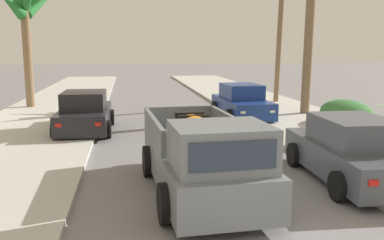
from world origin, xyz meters
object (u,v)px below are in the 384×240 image
Objects in this scene: car_right_mid at (242,103)px; hedge_bush at (346,114)px; palm_tree_left_fore at (25,11)px; car_right_near at (351,151)px; car_left_mid at (85,113)px; pickup_truck at (202,158)px.

hedge_bush is (3.55, -2.71, -0.16)m from car_right_mid.
palm_tree_left_fore is at bearing 151.58° from hedge_bush.
car_right_near is 0.69× the size of palm_tree_left_fore.
palm_tree_left_fore is (-3.38, 6.68, 4.24)m from car_left_mid.
car_left_mid is 1.53× the size of hedge_bush.
hedge_bush is at bearing -37.40° from car_right_mid.
palm_tree_left_fore reaches higher than car_right_near.
hedge_bush is at bearing -28.42° from palm_tree_left_fore.
car_right_near is at bearing -118.01° from hedge_bush.
palm_tree_left_fore is 2.22× the size of hedge_bush.
hedge_bush is (3.39, 6.38, -0.16)m from car_right_near.
hedge_bush is (10.20, -0.66, -0.16)m from car_left_mid.
palm_tree_left_fore is (-10.03, 4.64, 4.24)m from car_right_mid.
car_right_mid is at bearing 90.98° from car_right_near.
pickup_truck is 10.14m from car_right_mid.
car_left_mid is (-3.13, 7.46, -0.10)m from pickup_truck.
car_right_near is at bearing -45.98° from car_left_mid.
pickup_truck is 0.85× the size of palm_tree_left_fore.
car_left_mid is at bearing 134.02° from car_right_near.
hedge_bush is (7.07, 6.80, -0.26)m from pickup_truck.
car_right_mid is 11.83m from palm_tree_left_fore.
car_left_mid is (-6.80, 7.04, 0.00)m from car_right_near.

